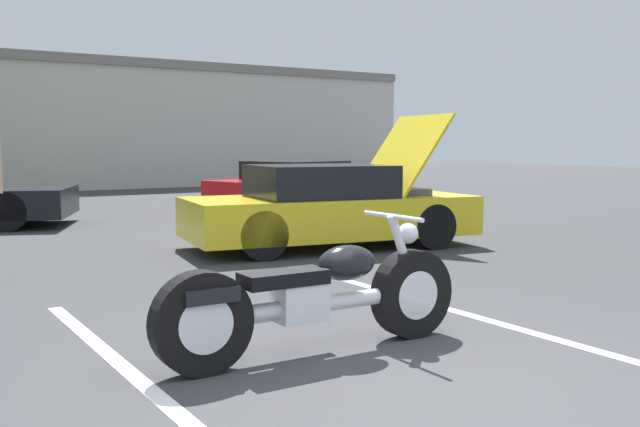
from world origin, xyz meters
TOP-DOWN VIEW (x-y plane):
  - ground_plane at (0.00, 0.00)m, footprint 80.00×80.00m
  - parking_stripe_foreground at (-1.36, 0.90)m, footprint 0.12×5.52m
  - parking_stripe_middle at (1.67, 0.90)m, footprint 0.12×5.52m
  - motorcycle at (-0.10, 1.14)m, footprint 2.44×0.70m
  - show_car_hood_open at (2.94, 5.55)m, footprint 4.39×2.36m
  - parked_car_right_row at (5.82, 11.24)m, footprint 4.72×2.99m

SIDE VIEW (x-z plane):
  - ground_plane at x=0.00m, z-range 0.00..0.00m
  - parking_stripe_foreground at x=-1.36m, z-range 0.00..0.01m
  - parking_stripe_middle at x=1.67m, z-range 0.00..0.01m
  - motorcycle at x=-0.10m, z-range -0.08..0.90m
  - parked_car_right_row at x=5.82m, z-range -0.01..1.11m
  - show_car_hood_open at x=2.94m, z-range -0.39..1.57m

